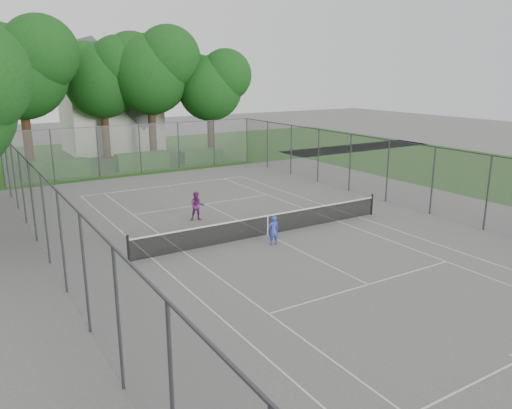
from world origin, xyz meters
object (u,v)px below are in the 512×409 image
house (111,107)px  girl_player (273,230)px  tennis_net (268,224)px  woman_player (197,206)px

house → girl_player: size_ratio=7.86×
tennis_net → woman_player: size_ratio=8.88×
woman_player → tennis_net: bearing=-44.4°
house → woman_player: 25.27m
house → woman_player: size_ratio=6.91×
tennis_net → house: house is taller
tennis_net → girl_player: size_ratio=10.09×
girl_player → woman_player: bearing=-66.3°
tennis_net → woman_player: (-1.70, 3.79, 0.21)m
tennis_net → girl_player: girl_player is taller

